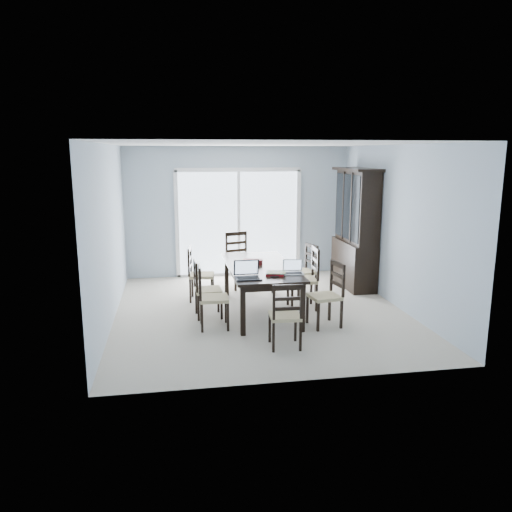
% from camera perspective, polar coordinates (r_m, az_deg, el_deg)
% --- Properties ---
extents(floor, '(5.00, 5.00, 0.00)m').
position_cam_1_polar(floor, '(7.98, 0.47, -6.33)').
color(floor, '#BEB3A3').
rests_on(floor, ground).
extents(ceiling, '(5.00, 5.00, 0.00)m').
position_cam_1_polar(ceiling, '(7.58, 0.50, 12.68)').
color(ceiling, white).
rests_on(ceiling, back_wall).
extents(back_wall, '(4.50, 0.02, 2.60)m').
position_cam_1_polar(back_wall, '(10.12, -2.02, 5.08)').
color(back_wall, '#A3B3C2').
rests_on(back_wall, floor).
extents(wall_left, '(0.02, 5.00, 2.60)m').
position_cam_1_polar(wall_left, '(7.61, -16.44, 2.37)').
color(wall_left, '#A3B3C2').
rests_on(wall_left, floor).
extents(wall_right, '(0.02, 5.00, 2.60)m').
position_cam_1_polar(wall_right, '(8.37, 15.86, 3.22)').
color(wall_right, '#A3B3C2').
rests_on(wall_right, floor).
extents(balcony, '(4.50, 2.00, 0.10)m').
position_cam_1_polar(balcony, '(11.33, -2.65, -1.14)').
color(balcony, gray).
rests_on(balcony, ground).
extents(railing, '(4.50, 0.06, 1.10)m').
position_cam_1_polar(railing, '(12.19, -3.25, 2.65)').
color(railing, '#99999E').
rests_on(railing, balcony).
extents(dining_table, '(1.00, 2.20, 0.75)m').
position_cam_1_polar(dining_table, '(7.80, 0.48, -1.63)').
color(dining_table, black).
rests_on(dining_table, floor).
extents(china_hutch, '(0.50, 1.38, 2.20)m').
position_cam_1_polar(china_hutch, '(9.45, 11.31, 2.97)').
color(china_hutch, black).
rests_on(china_hutch, floor).
extents(sliding_door, '(2.52, 0.05, 2.18)m').
position_cam_1_polar(sliding_door, '(10.13, -1.99, 3.86)').
color(sliding_door, silver).
rests_on(sliding_door, floor).
extents(chair_left_near, '(0.42, 0.41, 1.07)m').
position_cam_1_polar(chair_left_near, '(7.12, -5.58, -3.86)').
color(chair_left_near, black).
rests_on(chair_left_near, floor).
extents(chair_left_mid, '(0.41, 0.40, 1.03)m').
position_cam_1_polar(chair_left_mid, '(7.61, -6.15, -3.04)').
color(chair_left_mid, black).
rests_on(chair_left_mid, floor).
extents(chair_left_far, '(0.46, 0.45, 1.06)m').
position_cam_1_polar(chair_left_far, '(8.50, -6.86, -1.34)').
color(chair_left_far, black).
rests_on(chair_left_far, floor).
extents(chair_right_near, '(0.48, 0.47, 1.08)m').
position_cam_1_polar(chair_right_near, '(7.28, 8.51, -3.55)').
color(chair_right_near, black).
rests_on(chair_right_near, floor).
extents(chair_right_mid, '(0.47, 0.46, 1.15)m').
position_cam_1_polar(chair_right_mid, '(8.04, 6.01, -1.74)').
color(chair_right_mid, black).
rests_on(chair_right_mid, floor).
extents(chair_right_far, '(0.50, 0.49, 1.04)m').
position_cam_1_polar(chair_right_far, '(8.79, 5.79, -0.96)').
color(chair_right_far, black).
rests_on(chair_right_far, floor).
extents(chair_end_near, '(0.40, 0.42, 1.02)m').
position_cam_1_polar(chair_end_near, '(6.35, 3.47, -6.05)').
color(chair_end_near, black).
rests_on(chair_end_near, floor).
extents(chair_end_far, '(0.55, 0.56, 1.17)m').
position_cam_1_polar(chair_end_far, '(9.34, -2.01, 0.29)').
color(chair_end_far, black).
rests_on(chair_end_far, floor).
extents(laptop_dark, '(0.37, 0.26, 0.25)m').
position_cam_1_polar(laptop_dark, '(6.93, -0.90, -2.15)').
color(laptop_dark, black).
rests_on(laptop_dark, dining_table).
extents(laptop_silver, '(0.31, 0.23, 0.20)m').
position_cam_1_polar(laptop_silver, '(7.24, 4.31, -1.69)').
color(laptop_silver, '#BDBDC0').
rests_on(laptop_silver, dining_table).
extents(book_stack, '(0.32, 0.26, 0.05)m').
position_cam_1_polar(book_stack, '(7.17, 2.25, -2.00)').
color(book_stack, maroon).
rests_on(book_stack, dining_table).
extents(cell_phone, '(0.12, 0.05, 0.01)m').
position_cam_1_polar(cell_phone, '(7.05, 2.15, -2.39)').
color(cell_phone, black).
rests_on(cell_phone, dining_table).
extents(game_box, '(0.33, 0.23, 0.08)m').
position_cam_1_polar(game_box, '(7.85, -0.39, -0.67)').
color(game_box, '#4F0F0F').
rests_on(game_box, dining_table).
extents(hot_tub, '(2.08, 1.94, 0.91)m').
position_cam_1_polar(hot_tub, '(11.13, -7.25, 1.21)').
color(hot_tub, brown).
rests_on(hot_tub, balcony).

